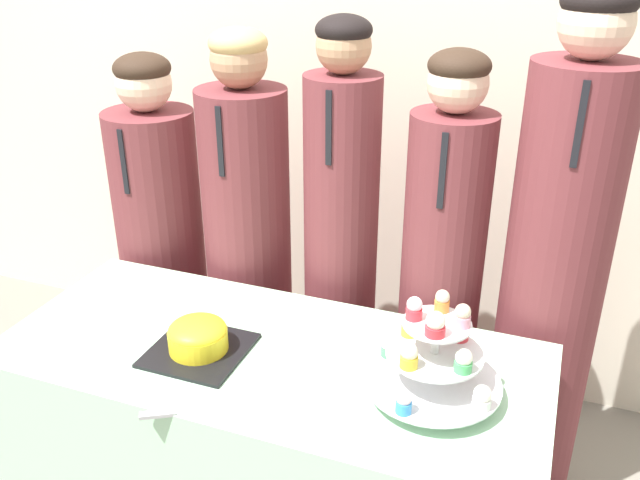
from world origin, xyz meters
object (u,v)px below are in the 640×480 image
at_px(student_1, 249,259).
at_px(student_4, 552,288).
at_px(round_cake, 198,338).
at_px(student_3, 440,293).
at_px(student_0, 163,256).
at_px(cake_knife, 180,412).
at_px(cupcake_stand, 435,354).
at_px(student_2, 340,264).

xyz_separation_m(student_1, student_4, (1.01, 0.00, 0.08)).
xyz_separation_m(round_cake, student_3, (0.54, 0.58, -0.06)).
height_order(student_0, student_4, student_4).
bearing_deg(cake_knife, student_4, 16.16).
height_order(cupcake_stand, student_3, student_3).
bearing_deg(student_4, student_1, -180.00).
relative_size(cupcake_stand, student_1, 0.23).
relative_size(round_cake, cake_knife, 0.99).
distance_m(round_cake, cake_knife, 0.25).
bearing_deg(student_1, student_0, -180.00).
xyz_separation_m(round_cake, student_4, (0.87, 0.58, 0.02)).
distance_m(round_cake, student_1, 0.60).
bearing_deg(student_2, student_4, 0.00).
distance_m(round_cake, student_0, 0.77).
height_order(student_2, student_3, student_2).
bearing_deg(cupcake_stand, student_1, 144.97).
distance_m(student_0, student_4, 1.37).
distance_m(round_cake, student_3, 0.80).
distance_m(student_3, student_4, 0.34).
bearing_deg(cake_knife, round_cake, 79.53).
relative_size(student_0, student_2, 0.90).
relative_size(student_3, student_4, 0.89).
bearing_deg(student_2, round_cake, -109.51).
bearing_deg(student_3, round_cake, -133.10).
bearing_deg(round_cake, student_0, 130.43).
bearing_deg(cupcake_stand, student_0, 154.45).
bearing_deg(student_2, cake_knife, -98.52).
distance_m(cake_knife, cupcake_stand, 0.63).
distance_m(cake_knife, student_0, 1.00).
xyz_separation_m(round_cake, cake_knife, (0.08, -0.24, -0.04)).
relative_size(cake_knife, student_4, 0.15).
bearing_deg(round_cake, student_2, 70.49).
distance_m(cupcake_stand, student_0, 1.26).
height_order(cupcake_stand, student_2, student_2).
bearing_deg(student_2, student_1, 180.00).
height_order(cupcake_stand, student_1, student_1).
distance_m(student_0, student_3, 1.04).
height_order(cake_knife, student_1, student_1).
relative_size(student_0, student_3, 0.95).
relative_size(round_cake, student_2, 0.16).
bearing_deg(student_1, cupcake_stand, -35.03).
height_order(student_3, student_4, student_4).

